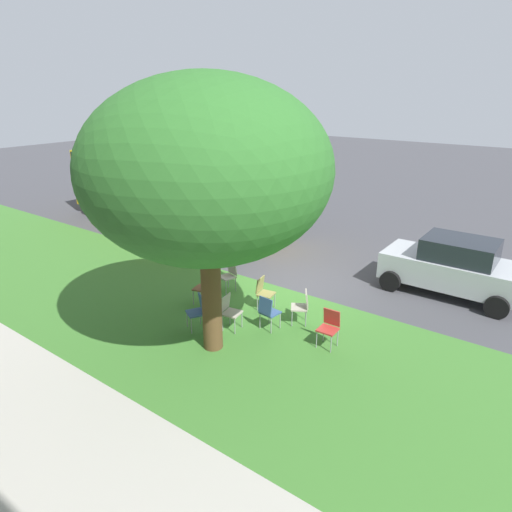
{
  "coord_description": "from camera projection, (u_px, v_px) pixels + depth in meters",
  "views": [
    {
      "loc": [
        -6.23,
        10.5,
        5.58
      ],
      "look_at": [
        0.58,
        1.2,
        1.25
      ],
      "focal_mm": 31.71,
      "sensor_mm": 36.0,
      "label": 1
    }
  ],
  "objects": [
    {
      "name": "ground",
      "position": [
        296.0,
        288.0,
        13.34
      ],
      "size": [
        80.0,
        80.0,
        0.0
      ],
      "primitive_type": "plane",
      "color": "#424247"
    },
    {
      "name": "grass_verge",
      "position": [
        226.0,
        333.0,
        10.92
      ],
      "size": [
        48.0,
        6.0,
        0.01
      ],
      "primitive_type": "cube",
      "color": "#3D752D",
      "rests_on": "ground"
    },
    {
      "name": "sidewalk_strip",
      "position": [
        59.0,
        440.0,
        7.6
      ],
      "size": [
        48.0,
        2.8,
        0.01
      ],
      "primitive_type": "cube",
      "color": "#ADA89E",
      "rests_on": "ground"
    },
    {
      "name": "street_tree",
      "position": [
        207.0,
        171.0,
        8.92
      ],
      "size": [
        5.03,
        5.03,
        5.89
      ],
      "color": "brown",
      "rests_on": "ground"
    },
    {
      "name": "chair_0",
      "position": [
        229.0,
        310.0,
        10.93
      ],
      "size": [
        0.49,
        0.48,
        0.88
      ],
      "color": "#ADA393",
      "rests_on": "ground"
    },
    {
      "name": "chair_1",
      "position": [
        302.0,
        305.0,
        11.18
      ],
      "size": [
        0.57,
        0.57,
        0.88
      ],
      "color": "#ADA393",
      "rests_on": "ground"
    },
    {
      "name": "chair_2",
      "position": [
        264.0,
        291.0,
        11.94
      ],
      "size": [
        0.49,
        0.48,
        0.88
      ],
      "color": "olive",
      "rests_on": "ground"
    },
    {
      "name": "chair_3",
      "position": [
        268.0,
        310.0,
        10.89
      ],
      "size": [
        0.46,
        0.47,
        0.88
      ],
      "color": "#335184",
      "rests_on": "ground"
    },
    {
      "name": "chair_4",
      "position": [
        229.0,
        274.0,
        13.02
      ],
      "size": [
        0.51,
        0.52,
        0.88
      ],
      "color": "#ADA393",
      "rests_on": "ground"
    },
    {
      "name": "chair_5",
      "position": [
        329.0,
        325.0,
        10.21
      ],
      "size": [
        0.43,
        0.43,
        0.88
      ],
      "color": "#B7332D",
      "rests_on": "ground"
    },
    {
      "name": "chair_6",
      "position": [
        204.0,
        286.0,
        12.22
      ],
      "size": [
        0.5,
        0.5,
        0.88
      ],
      "color": "brown",
      "rests_on": "ground"
    },
    {
      "name": "chair_7",
      "position": [
        198.0,
        309.0,
        10.94
      ],
      "size": [
        0.56,
        0.57,
        0.88
      ],
      "color": "#335184",
      "rests_on": "ground"
    },
    {
      "name": "parked_car",
      "position": [
        453.0,
        266.0,
        12.74
      ],
      "size": [
        3.7,
        1.92,
        1.65
      ],
      "color": "#ADB2B7",
      "rests_on": "ground"
    },
    {
      "name": "school_bus",
      "position": [
        171.0,
        184.0,
        18.9
      ],
      "size": [
        10.4,
        2.8,
        2.88
      ],
      "color": "yellow",
      "rests_on": "ground"
    }
  ]
}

